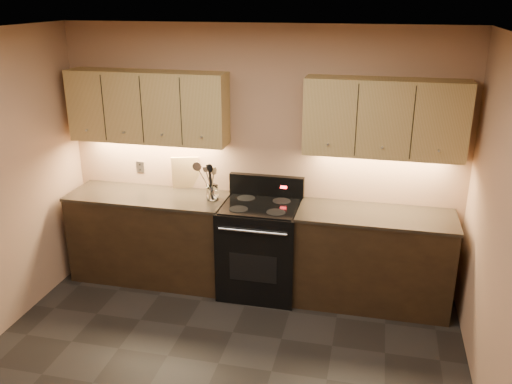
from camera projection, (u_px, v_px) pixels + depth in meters
The scene contains 15 objects.
ceiling at pixel (186, 40), 3.14m from camera, with size 4.00×4.00×0.00m, color silver.
wall_back at pixel (260, 158), 5.41m from camera, with size 4.00×0.04×2.60m, color #9E7A5D.
counter_left at pixel (151, 236), 5.66m from camera, with size 1.62×0.62×0.93m.
counter_right at pixel (373, 259), 5.18m from camera, with size 1.46×0.62×0.93m.
stove at pixel (261, 247), 5.39m from camera, with size 0.76×0.68×1.14m.
upper_cab_left at pixel (148, 107), 5.33m from camera, with size 1.60×0.30×0.70m, color tan.
upper_cab_right at pixel (384, 118), 4.86m from camera, with size 1.44×0.30×0.70m, color tan.
outlet_plate at pixel (140, 167), 5.74m from camera, with size 0.09×0.01×0.12m, color #B2B5BA.
utensil_crock at pixel (212, 193), 5.36m from camera, with size 0.12×0.12×0.15m.
cutting_board at pixel (185, 173), 5.61m from camera, with size 0.28×0.02×0.36m, color tan.
wooden_spoon at pixel (210, 183), 5.32m from camera, with size 0.06×0.06×0.31m, color tan, non-canonical shape.
black_spoon at pixel (213, 181), 5.32m from camera, with size 0.06×0.06×0.35m, color black, non-canonical shape.
black_turner at pixel (212, 182), 5.29m from camera, with size 0.08×0.08×0.35m, color black, non-canonical shape.
steel_spatula at pixel (214, 182), 5.31m from camera, with size 0.08×0.08×0.34m, color silver, non-canonical shape.
steel_skimmer at pixel (214, 180), 5.28m from camera, with size 0.09×0.09×0.39m, color silver, non-canonical shape.
Camera 1 is at (1.12, -3.07, 2.85)m, focal length 38.00 mm.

